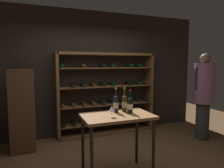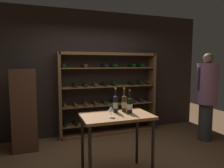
{
  "view_description": "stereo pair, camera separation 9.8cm",
  "coord_description": "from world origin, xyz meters",
  "px_view_note": "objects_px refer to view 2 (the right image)",
  "views": [
    {
      "loc": [
        -1.16,
        -2.77,
        1.65
      ],
      "look_at": [
        -0.04,
        0.15,
        1.33
      ],
      "focal_mm": 32.33,
      "sensor_mm": 36.0,
      "label": 1
    },
    {
      "loc": [
        -1.07,
        -2.81,
        1.65
      ],
      "look_at": [
        -0.04,
        0.15,
        1.33
      ],
      "focal_mm": 32.33,
      "sensor_mm": 36.0,
      "label": 2
    }
  ],
  "objects_px": {
    "tasting_table": "(117,123)",
    "wine_bottle_red_label": "(124,103)",
    "display_cabinet": "(25,110)",
    "wine_bottle_amber_reserve": "(116,103)",
    "wine_glass_stemmed_right": "(111,109)",
    "wine_rack": "(109,95)",
    "person_host_in_suit": "(207,93)",
    "wine_bottle_green_slim": "(130,105)"
  },
  "relations": [
    {
      "from": "wine_rack",
      "to": "person_host_in_suit",
      "type": "distance_m",
      "value": 2.13
    },
    {
      "from": "wine_rack",
      "to": "tasting_table",
      "type": "height_order",
      "value": "wine_rack"
    },
    {
      "from": "tasting_table",
      "to": "wine_bottle_amber_reserve",
      "type": "distance_m",
      "value": 0.3
    },
    {
      "from": "tasting_table",
      "to": "person_host_in_suit",
      "type": "height_order",
      "value": "person_host_in_suit"
    },
    {
      "from": "wine_rack",
      "to": "wine_bottle_green_slim",
      "type": "distance_m",
      "value": 1.76
    },
    {
      "from": "wine_bottle_amber_reserve",
      "to": "wine_rack",
      "type": "bearing_deg",
      "value": 75.03
    },
    {
      "from": "display_cabinet",
      "to": "wine_glass_stemmed_right",
      "type": "distance_m",
      "value": 1.94
    },
    {
      "from": "wine_glass_stemmed_right",
      "to": "wine_rack",
      "type": "bearing_deg",
      "value": 72.5
    },
    {
      "from": "wine_bottle_amber_reserve",
      "to": "person_host_in_suit",
      "type": "bearing_deg",
      "value": 13.82
    },
    {
      "from": "wine_rack",
      "to": "tasting_table",
      "type": "xyz_separation_m",
      "value": [
        -0.47,
        -1.78,
        -0.13
      ]
    },
    {
      "from": "wine_rack",
      "to": "wine_bottle_red_label",
      "type": "height_order",
      "value": "wine_rack"
    },
    {
      "from": "person_host_in_suit",
      "to": "wine_bottle_amber_reserve",
      "type": "relative_size",
      "value": 5.06
    },
    {
      "from": "tasting_table",
      "to": "wine_bottle_red_label",
      "type": "distance_m",
      "value": 0.34
    },
    {
      "from": "person_host_in_suit",
      "to": "tasting_table",
      "type": "bearing_deg",
      "value": 106.48
    },
    {
      "from": "display_cabinet",
      "to": "wine_bottle_amber_reserve",
      "type": "bearing_deg",
      "value": -43.05
    },
    {
      "from": "wine_glass_stemmed_right",
      "to": "display_cabinet",
      "type": "bearing_deg",
      "value": 128.74
    },
    {
      "from": "wine_rack",
      "to": "wine_glass_stemmed_right",
      "type": "height_order",
      "value": "wine_rack"
    },
    {
      "from": "wine_bottle_green_slim",
      "to": "wine_bottle_red_label",
      "type": "relative_size",
      "value": 0.94
    },
    {
      "from": "wine_rack",
      "to": "wine_glass_stemmed_right",
      "type": "relative_size",
      "value": 15.23
    },
    {
      "from": "display_cabinet",
      "to": "wine_bottle_green_slim",
      "type": "bearing_deg",
      "value": -42.01
    },
    {
      "from": "display_cabinet",
      "to": "wine_bottle_amber_reserve",
      "type": "xyz_separation_m",
      "value": [
        1.36,
        -1.27,
        0.28
      ]
    },
    {
      "from": "display_cabinet",
      "to": "wine_bottle_red_label",
      "type": "height_order",
      "value": "display_cabinet"
    },
    {
      "from": "tasting_table",
      "to": "display_cabinet",
      "type": "height_order",
      "value": "display_cabinet"
    },
    {
      "from": "wine_glass_stemmed_right",
      "to": "wine_bottle_red_label",
      "type": "bearing_deg",
      "value": 38.16
    },
    {
      "from": "tasting_table",
      "to": "wine_bottle_amber_reserve",
      "type": "relative_size",
      "value": 2.72
    },
    {
      "from": "wine_bottle_amber_reserve",
      "to": "wine_glass_stemmed_right",
      "type": "height_order",
      "value": "wine_bottle_amber_reserve"
    },
    {
      "from": "tasting_table",
      "to": "person_host_in_suit",
      "type": "distance_m",
      "value": 2.43
    },
    {
      "from": "person_host_in_suit",
      "to": "wine_glass_stemmed_right",
      "type": "xyz_separation_m",
      "value": [
        -2.42,
        -0.79,
        0.0
      ]
    },
    {
      "from": "wine_bottle_red_label",
      "to": "tasting_table",
      "type": "bearing_deg",
      "value": -140.26
    },
    {
      "from": "wine_rack",
      "to": "person_host_in_suit",
      "type": "xyz_separation_m",
      "value": [
        1.84,
        -1.07,
        0.1
      ]
    },
    {
      "from": "tasting_table",
      "to": "wine_rack",
      "type": "bearing_deg",
      "value": 75.11
    },
    {
      "from": "tasting_table",
      "to": "display_cabinet",
      "type": "xyz_separation_m",
      "value": [
        -1.32,
        1.42,
        -0.03
      ]
    },
    {
      "from": "wine_rack",
      "to": "tasting_table",
      "type": "bearing_deg",
      "value": -104.89
    },
    {
      "from": "wine_glass_stemmed_right",
      "to": "wine_bottle_amber_reserve",
      "type": "bearing_deg",
      "value": 57.03
    },
    {
      "from": "wine_bottle_green_slim",
      "to": "wine_bottle_red_label",
      "type": "height_order",
      "value": "wine_bottle_red_label"
    },
    {
      "from": "tasting_table",
      "to": "display_cabinet",
      "type": "relative_size",
      "value": 0.65
    },
    {
      "from": "tasting_table",
      "to": "wine_bottle_red_label",
      "type": "height_order",
      "value": "wine_bottle_red_label"
    },
    {
      "from": "person_host_in_suit",
      "to": "wine_glass_stemmed_right",
      "type": "distance_m",
      "value": 2.55
    },
    {
      "from": "display_cabinet",
      "to": "wine_bottle_amber_reserve",
      "type": "height_order",
      "value": "display_cabinet"
    },
    {
      "from": "wine_bottle_amber_reserve",
      "to": "wine_bottle_red_label",
      "type": "height_order",
      "value": "wine_bottle_amber_reserve"
    },
    {
      "from": "display_cabinet",
      "to": "wine_bottle_red_label",
      "type": "bearing_deg",
      "value": -40.48
    },
    {
      "from": "display_cabinet",
      "to": "wine_bottle_red_label",
      "type": "xyz_separation_m",
      "value": [
        1.49,
        -1.27,
        0.28
      ]
    }
  ]
}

